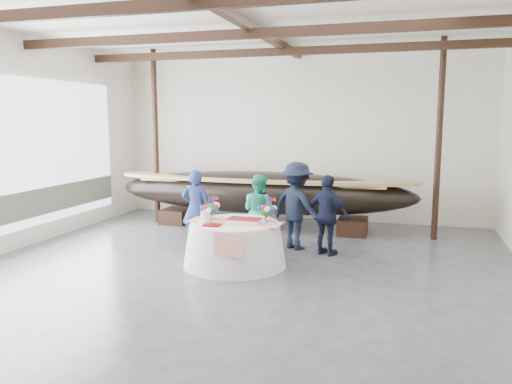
% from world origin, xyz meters
% --- Properties ---
extents(floor, '(10.00, 12.00, 0.01)m').
position_xyz_m(floor, '(0.00, 0.00, 0.00)').
color(floor, '#3D3D42').
rests_on(floor, ground).
extents(wall_back, '(10.00, 0.02, 4.50)m').
position_xyz_m(wall_back, '(0.00, 6.00, 2.25)').
color(wall_back, silver).
rests_on(wall_back, ground).
extents(ceiling, '(10.00, 12.00, 0.01)m').
position_xyz_m(ceiling, '(0.00, 0.00, 4.50)').
color(ceiling, white).
rests_on(ceiling, wall_back).
extents(pavilion_structure, '(9.80, 11.76, 4.50)m').
position_xyz_m(pavilion_structure, '(0.00, 0.77, 4.00)').
color(pavilion_structure, black).
rests_on(pavilion_structure, ground).
extents(open_bay, '(0.03, 7.00, 3.20)m').
position_xyz_m(open_bay, '(-4.95, 1.00, 1.83)').
color(open_bay, silver).
rests_on(open_bay, ground).
extents(longboat_display, '(7.66, 1.53, 1.44)m').
position_xyz_m(longboat_display, '(-0.64, 4.44, 0.92)').
color(longboat_display, black).
rests_on(longboat_display, ground).
extents(banquet_table, '(1.93, 1.93, 0.83)m').
position_xyz_m(banquet_table, '(-0.21, 1.20, 0.41)').
color(banquet_table, silver).
rests_on(banquet_table, ground).
extents(tabletop_items, '(1.79, 0.96, 0.40)m').
position_xyz_m(tabletop_items, '(-0.23, 1.32, 0.97)').
color(tabletop_items, red).
rests_on(tabletop_items, banquet_table).
extents(guest_woman_blue, '(0.68, 0.51, 1.67)m').
position_xyz_m(guest_woman_blue, '(-1.46, 2.28, 0.83)').
color(guest_woman_blue, navy).
rests_on(guest_woman_blue, ground).
extents(guest_woman_teal, '(0.94, 0.86, 1.57)m').
position_xyz_m(guest_woman_teal, '(-0.15, 2.62, 0.79)').
color(guest_woman_teal, '#1FA37A').
rests_on(guest_woman_teal, ground).
extents(guest_man_left, '(1.37, 1.17, 1.84)m').
position_xyz_m(guest_man_left, '(0.64, 2.74, 0.92)').
color(guest_man_left, black).
rests_on(guest_man_left, ground).
extents(guest_man_right, '(1.03, 0.74, 1.63)m').
position_xyz_m(guest_man_right, '(1.35, 2.41, 0.81)').
color(guest_man_right, black).
rests_on(guest_man_right, ground).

